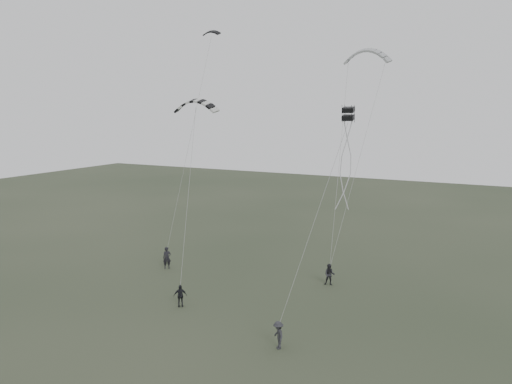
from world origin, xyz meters
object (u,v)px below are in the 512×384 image
at_px(kite_pale_large, 367,50).
at_px(kite_box, 348,114).
at_px(flyer_far, 278,335).
at_px(flyer_left, 167,258).
at_px(flyer_center, 180,296).
at_px(flyer_right, 330,275).
at_px(kite_dark_small, 211,31).
at_px(kite_striped, 196,101).

height_order(kite_pale_large, kite_box, kite_pale_large).
bearing_deg(kite_box, flyer_far, -124.82).
relative_size(flyer_left, flyer_center, 1.22).
height_order(flyer_left, flyer_right, flyer_left).
height_order(flyer_left, flyer_far, flyer_left).
relative_size(flyer_center, flyer_far, 0.95).
height_order(kite_dark_small, kite_box, kite_dark_small).
height_order(flyer_left, kite_striped, kite_striped).
relative_size(flyer_far, kite_box, 2.19).
bearing_deg(flyer_far, flyer_left, -163.86).
bearing_deg(flyer_right, kite_box, -78.04).
bearing_deg(kite_dark_small, kite_striped, -68.62).
bearing_deg(flyer_right, flyer_left, 177.18).
bearing_deg(kite_box, flyer_right, 109.04).
bearing_deg(kite_box, kite_striped, 159.37).
bearing_deg(flyer_left, flyer_far, -72.13).
relative_size(flyer_right, kite_box, 2.28).
distance_m(flyer_right, kite_striped, 16.29).
distance_m(flyer_left, kite_box, 20.77).
relative_size(flyer_center, kite_striped, 0.44).
relative_size(flyer_right, kite_dark_small, 1.05).
relative_size(flyer_center, kite_pale_large, 0.40).
distance_m(flyer_center, flyer_far, 8.69).
height_order(flyer_right, kite_striped, kite_striped).
bearing_deg(kite_pale_large, flyer_center, -120.55).
bearing_deg(flyer_left, flyer_center, -87.58).
bearing_deg(flyer_left, kite_box, -55.87).
xyz_separation_m(kite_dark_small, kite_striped, (2.61, -6.50, -5.93)).
distance_m(flyer_far, kite_dark_small, 26.75).
bearing_deg(kite_striped, kite_pale_large, 33.73).
relative_size(flyer_center, kite_dark_small, 0.96).
distance_m(flyer_far, kite_striped, 18.07).
xyz_separation_m(flyer_left, kite_dark_small, (1.31, 5.33, 18.70)).
xyz_separation_m(flyer_left, kite_box, (16.42, -4.59, 11.87)).
xyz_separation_m(flyer_far, kite_striped, (-10.15, 7.57, 12.89)).
xyz_separation_m(flyer_right, flyer_center, (-7.57, -8.48, -0.07)).
xyz_separation_m(flyer_left, flyer_far, (14.07, -8.74, -0.13)).
bearing_deg(kite_pale_large, flyer_far, -89.95).
bearing_deg(kite_box, flyer_left, 159.04).
relative_size(flyer_right, kite_striped, 0.48).
bearing_deg(flyer_far, kite_pale_large, 137.87).
bearing_deg(flyer_right, flyer_center, -144.17).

